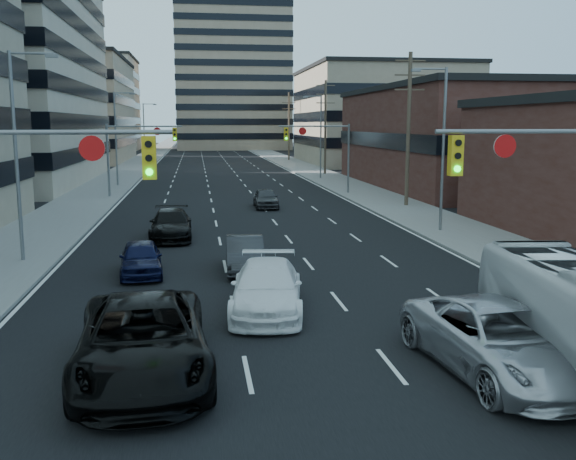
{
  "coord_description": "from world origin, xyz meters",
  "views": [
    {
      "loc": [
        -2.92,
        -8.75,
        6.01
      ],
      "look_at": [
        0.33,
        13.95,
        2.2
      ],
      "focal_mm": 40.0,
      "sensor_mm": 36.0,
      "label": 1
    }
  ],
  "objects_px": {
    "black_pickup": "(143,340)",
    "sedan_blue": "(141,258)",
    "white_van": "(267,288)",
    "silver_suv": "(500,340)"
  },
  "relations": [
    {
      "from": "black_pickup",
      "to": "sedan_blue",
      "type": "height_order",
      "value": "black_pickup"
    },
    {
      "from": "black_pickup",
      "to": "white_van",
      "type": "bearing_deg",
      "value": 51.05
    },
    {
      "from": "white_van",
      "to": "sedan_blue",
      "type": "relative_size",
      "value": 1.35
    },
    {
      "from": "silver_suv",
      "to": "white_van",
      "type": "bearing_deg",
      "value": 124.1
    },
    {
      "from": "white_van",
      "to": "black_pickup",
      "type": "bearing_deg",
      "value": -117.65
    },
    {
      "from": "sedan_blue",
      "to": "white_van",
      "type": "bearing_deg",
      "value": -57.13
    },
    {
      "from": "black_pickup",
      "to": "white_van",
      "type": "xyz_separation_m",
      "value": [
        3.52,
        4.97,
        -0.13
      ]
    },
    {
      "from": "white_van",
      "to": "silver_suv",
      "type": "bearing_deg",
      "value": -42.35
    },
    {
      "from": "silver_suv",
      "to": "sedan_blue",
      "type": "height_order",
      "value": "silver_suv"
    },
    {
      "from": "white_van",
      "to": "sedan_blue",
      "type": "distance_m",
      "value": 7.3
    }
  ]
}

